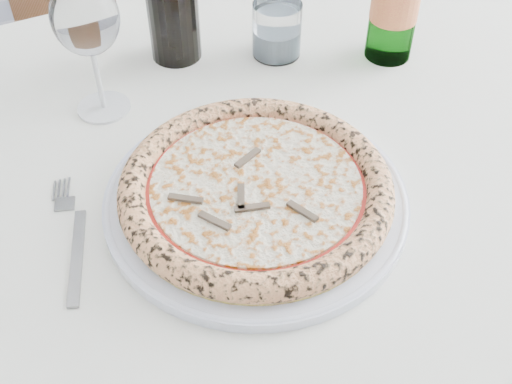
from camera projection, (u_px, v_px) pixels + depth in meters
floor at (227, 346)px, 1.50m from camera, size 5.00×6.00×0.02m
dining_table at (230, 196)px, 0.88m from camera, size 1.62×1.07×0.76m
chair_far at (96, 14)px, 1.50m from camera, size 0.56×0.56×0.93m
plate at (256, 199)px, 0.75m from camera, size 0.36×0.36×0.02m
pizza at (256, 188)px, 0.74m from camera, size 0.32×0.32×0.03m
fork at (73, 239)px, 0.72m from camera, size 0.04×0.19×0.00m
wine_glass at (86, 20)px, 0.79m from camera, size 0.09×0.09×0.19m
tumbler at (277, 33)px, 0.96m from camera, size 0.07×0.07×0.08m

